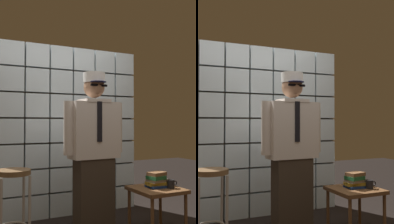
# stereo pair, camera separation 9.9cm
# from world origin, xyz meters

# --- Properties ---
(glass_block_wall) EXTENTS (2.34, 0.10, 2.34)m
(glass_block_wall) POSITION_xyz_m (0.00, 1.45, 1.15)
(glass_block_wall) COLOR silver
(glass_block_wall) RESTS_ON ground
(standing_person) EXTENTS (0.72, 0.31, 1.81)m
(standing_person) POSITION_xyz_m (0.07, 0.52, 0.94)
(standing_person) COLOR #382D23
(standing_person) RESTS_ON ground
(bar_stool) EXTENTS (0.34, 0.34, 0.79)m
(bar_stool) POSITION_xyz_m (-0.78, 0.58, 0.59)
(bar_stool) COLOR brown
(bar_stool) RESTS_ON ground
(side_table) EXTENTS (0.52, 0.52, 0.53)m
(side_table) POSITION_xyz_m (0.73, 0.28, 0.46)
(side_table) COLOR brown
(side_table) RESTS_ON ground
(book_stack) EXTENTS (0.24, 0.20, 0.17)m
(book_stack) POSITION_xyz_m (0.74, 0.30, 0.61)
(book_stack) COLOR navy
(book_stack) RESTS_ON side_table
(coffee_mug) EXTENTS (0.13, 0.08, 0.09)m
(coffee_mug) POSITION_xyz_m (0.86, 0.19, 0.58)
(coffee_mug) COLOR black
(coffee_mug) RESTS_ON side_table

